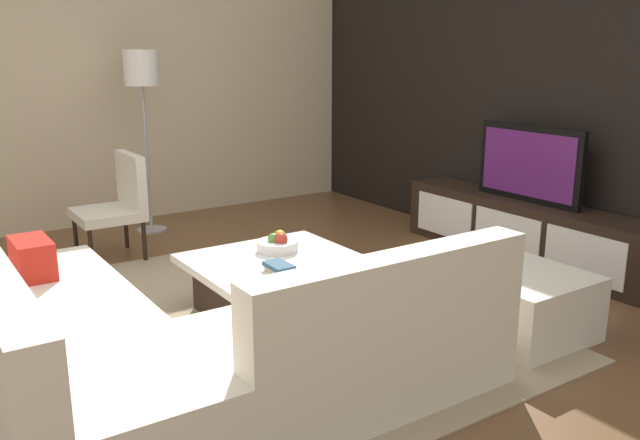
{
  "coord_description": "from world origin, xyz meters",
  "views": [
    {
      "loc": [
        3.44,
        -1.95,
        1.71
      ],
      "look_at": [
        -0.33,
        0.58,
        0.53
      ],
      "focal_mm": 37.19,
      "sensor_mm": 36.0,
      "label": 1
    }
  ],
  "objects": [
    {
      "name": "ground_plane",
      "position": [
        0.0,
        0.0,
        0.0
      ],
      "size": [
        14.0,
        14.0,
        0.0
      ],
      "primitive_type": "plane",
      "color": "brown"
    },
    {
      "name": "feature_wall_back",
      "position": [
        0.0,
        2.7,
        1.4
      ],
      "size": [
        6.4,
        0.12,
        2.8
      ],
      "primitive_type": "cube",
      "color": "black",
      "rests_on": "ground"
    },
    {
      "name": "side_wall_left",
      "position": [
        -3.2,
        0.2,
        1.4
      ],
      "size": [
        0.12,
        5.2,
        2.8
      ],
      "primitive_type": "cube",
      "color": "beige",
      "rests_on": "ground"
    },
    {
      "name": "area_rug",
      "position": [
        -0.1,
        0.0,
        0.01
      ],
      "size": [
        3.3,
        2.65,
        0.01
      ],
      "primitive_type": "cube",
      "color": "tan",
      "rests_on": "ground"
    },
    {
      "name": "media_console",
      "position": [
        -0.0,
        2.4,
        0.25
      ],
      "size": [
        2.33,
        0.44,
        0.5
      ],
      "color": "black",
      "rests_on": "ground"
    },
    {
      "name": "television",
      "position": [
        0.0,
        2.4,
        0.81
      ],
      "size": [
        0.99,
        0.06,
        0.62
      ],
      "color": "black",
      "rests_on": "media_console"
    },
    {
      "name": "sectional_couch",
      "position": [
        0.52,
        -0.86,
        0.28
      ],
      "size": [
        2.37,
        2.39,
        0.82
      ],
      "color": "beige",
      "rests_on": "ground"
    },
    {
      "name": "coffee_table",
      "position": [
        -0.1,
        0.1,
        0.2
      ],
      "size": [
        1.03,
        1.06,
        0.38
      ],
      "color": "black",
      "rests_on": "ground"
    },
    {
      "name": "accent_chair_near",
      "position": [
        -1.94,
        -0.35,
        0.49
      ],
      "size": [
        0.55,
        0.51,
        0.87
      ],
      "rotation": [
        0.0,
        0.0,
        0.13
      ],
      "color": "black",
      "rests_on": "ground"
    },
    {
      "name": "floor_lamp",
      "position": [
        -2.59,
        0.14,
        1.43
      ],
      "size": [
        0.31,
        0.31,
        1.7
      ],
      "color": "#A5A5AA",
      "rests_on": "ground"
    },
    {
      "name": "ottoman",
      "position": [
        1.0,
        1.17,
        0.2
      ],
      "size": [
        0.7,
        0.7,
        0.4
      ],
      "primitive_type": "cube",
      "color": "beige",
      "rests_on": "ground"
    },
    {
      "name": "fruit_bowl",
      "position": [
        -0.28,
        0.2,
        0.43
      ],
      "size": [
        0.28,
        0.28,
        0.13
      ],
      "color": "silver",
      "rests_on": "coffee_table"
    },
    {
      "name": "book_stack",
      "position": [
        0.12,
        -0.02,
        0.41
      ],
      "size": [
        0.2,
        0.12,
        0.06
      ],
      "color": "#CCB78C",
      "rests_on": "coffee_table"
    }
  ]
}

